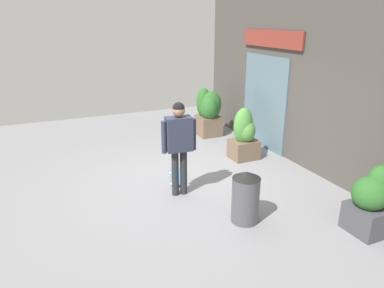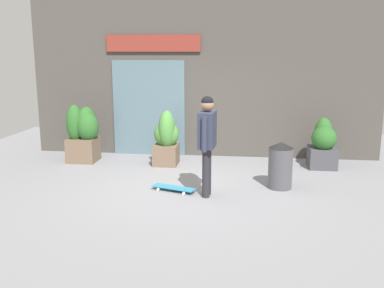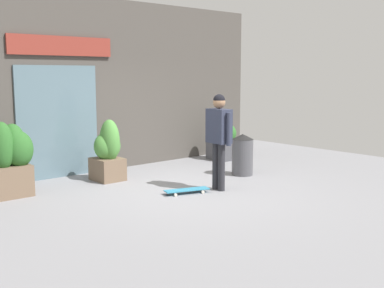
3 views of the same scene
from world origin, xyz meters
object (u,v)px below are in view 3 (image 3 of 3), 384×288
planter_box_right (108,152)px  trash_bin (243,154)px  planter_box_left (223,139)px  planter_box_mid (11,157)px  skateboarder (219,131)px  skateboard (187,190)px

planter_box_right → trash_bin: planter_box_right is taller
planter_box_left → trash_bin: (-1.02, -1.59, -0.08)m
planter_box_mid → trash_bin: bearing=-18.6°
planter_box_left → planter_box_mid: (-5.34, -0.14, 0.16)m
planter_box_right → skateboarder: bearing=-61.9°
skateboard → planter_box_right: bearing=-57.1°
planter_box_left → skateboarder: bearing=-136.5°
planter_box_left → planter_box_right: planter_box_right is taller
skateboarder → trash_bin: size_ratio=2.02×
skateboard → planter_box_mid: planter_box_mid is taller
skateboard → planter_box_right: 1.99m
planter_box_mid → planter_box_left: bearing=1.5°
skateboard → trash_bin: 2.01m
skateboard → planter_box_right: size_ratio=0.69×
skateboarder → planter_box_mid: bearing=-29.3°
skateboarder → trash_bin: skateboarder is taller
planter_box_mid → trash_bin: planter_box_mid is taller
skateboarder → planter_box_right: 2.37m
planter_box_right → planter_box_mid: planter_box_mid is taller
skateboard → planter_box_mid: (-2.39, 1.89, 0.62)m
skateboarder → planter_box_right: size_ratio=1.43×
planter_box_left → planter_box_mid: planter_box_mid is taller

